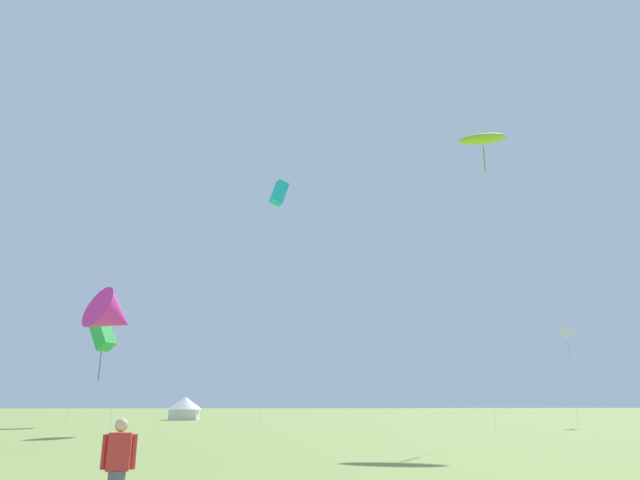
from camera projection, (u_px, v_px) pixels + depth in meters
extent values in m
cube|color=#1EB7CC|center=(279.00, 193.00, 58.61)|extent=(2.16, 1.72, 2.66)
cylinder|color=#B2B2B7|center=(270.00, 301.00, 54.74)|extent=(1.26, 1.27, 23.10)
cube|color=white|center=(567.00, 332.00, 51.70)|extent=(1.39, 0.75, 1.50)
cylinder|color=#A4A4A4|center=(568.00, 347.00, 51.31)|extent=(0.05, 0.05, 2.02)
cylinder|color=#B2B2B7|center=(572.00, 377.00, 49.73)|extent=(0.87, 1.67, 8.25)
cone|color=#E02DA3|center=(113.00, 316.00, 30.46)|extent=(3.76, 3.76, 3.07)
cylinder|color=#B2B2B7|center=(112.00, 377.00, 28.69)|extent=(1.04, 1.89, 6.52)
ellipsoid|color=#99DB2D|center=(482.00, 139.00, 44.33)|extent=(3.88, 2.46, 1.15)
cylinder|color=olive|center=(484.00, 159.00, 43.84)|extent=(0.08, 0.08, 2.11)
cylinder|color=#B2B2B7|center=(488.00, 273.00, 40.75)|extent=(1.33, 0.96, 22.09)
cube|color=green|center=(103.00, 335.00, 52.33)|extent=(2.91, 2.58, 3.05)
cylinder|color=#207C31|center=(100.00, 361.00, 51.64)|extent=(0.09, 0.09, 3.38)
cylinder|color=#B2B2B7|center=(83.00, 379.00, 50.14)|extent=(2.04, 2.07, 8.07)
cube|color=red|center=(119.00, 452.00, 9.30)|extent=(0.39, 0.27, 0.60)
sphere|color=beige|center=(121.00, 425.00, 9.42)|extent=(0.22, 0.22, 0.22)
cylinder|color=red|center=(104.00, 452.00, 9.28)|extent=(0.09, 0.09, 0.55)
cylinder|color=red|center=(134.00, 452.00, 9.32)|extent=(0.09, 0.09, 0.55)
cube|color=white|center=(184.00, 415.00, 65.91)|extent=(3.21, 3.21, 1.20)
cone|color=white|center=(185.00, 403.00, 66.27)|extent=(4.01, 4.01, 1.40)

